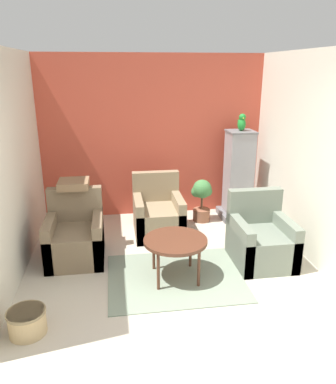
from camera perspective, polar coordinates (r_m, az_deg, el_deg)
name	(u,v)px	position (r m, az deg, el deg)	size (l,w,h in m)	color
ground_plane	(195,344)	(3.73, 4.13, -22.17)	(20.00, 20.00, 0.00)	beige
wall_back_accent	(153,137)	(6.30, -2.33, 8.33)	(3.78, 0.06, 2.66)	#C64C38
wall_left	(10,167)	(4.74, -22.90, 3.54)	(0.06, 3.38, 2.66)	beige
wall_right	(309,156)	(5.23, 20.67, 5.10)	(0.06, 3.38, 2.66)	beige
area_rug	(175,277)	(4.67, 1.10, -12.85)	(1.61, 1.31, 0.01)	gray
coffee_table	(175,243)	(4.44, 1.14, -7.72)	(0.76, 0.76, 0.52)	#512D1E
armchair_left	(76,238)	(5.12, -13.91, -6.83)	(0.72, 0.80, 0.90)	#7A664C
armchair_right	(261,240)	(5.05, 13.92, -7.18)	(0.72, 0.80, 0.90)	slate
armchair_middle	(158,215)	(5.72, -1.52, -3.55)	(0.72, 0.80, 0.90)	#8E7A5B
birdcage	(238,178)	(6.32, 10.66, 2.15)	(0.56, 0.56, 1.48)	slate
parrot	(242,123)	(6.13, 11.15, 10.32)	(0.13, 0.23, 0.28)	#1E842D
potted_plant	(202,197)	(6.17, 5.17, -0.75)	(0.34, 0.31, 0.71)	brown
wicker_basket	(27,321)	(4.00, -20.69, -17.92)	(0.37, 0.37, 0.25)	tan
throw_pillow	(74,184)	(5.16, -14.19, 1.20)	(0.40, 0.40, 0.10)	#846647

